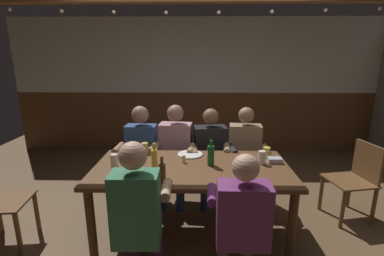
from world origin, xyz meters
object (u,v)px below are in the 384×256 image
Objects in this scene: person_0 at (140,150)px; table_candle at (184,159)px; pint_glass_4 at (145,148)px; person_1 at (175,149)px; dining_table at (192,175)px; pint_glass_0 at (138,151)px; person_4 at (138,211)px; bottle_0 at (154,158)px; chair_empty_near_right at (356,178)px; plate_0 at (190,154)px; person_2 at (211,151)px; condiment_caddy at (275,160)px; pint_glass_1 at (262,157)px; person_5 at (241,216)px; person_3 at (245,151)px; pint_glass_2 at (266,152)px; bottle_1 at (162,173)px; bottle_2 at (211,155)px; pint_glass_3 at (114,161)px.

person_0 is 0.84m from table_candle.
person_1 is at bearing 46.29° from pint_glass_4.
pint_glass_0 is (-0.59, 0.27, 0.16)m from dining_table.
bottle_0 is (0.03, 0.68, 0.17)m from person_4.
plate_0 is (-1.88, -0.01, 0.28)m from chair_empty_near_right.
person_2 is at bearing 23.32° from pint_glass_4.
person_2 is 8.49× the size of condiment_caddy.
pint_glass_1 is at bearing -18.06° from plate_0.
dining_table is at bearing 120.85° from person_5.
condiment_caddy is (0.86, 0.13, 0.12)m from dining_table.
person_3 is at bearing 62.52° from chair_empty_near_right.
dining_table is at bearing 52.96° from person_3.
person_1 is 1.44m from person_4.
person_1 is 1.55m from person_5.
bottle_0 is 1.21m from pint_glass_2.
condiment_caddy is 0.59× the size of bottle_1.
pint_glass_4 is at bearing 173.83° from plate_0.
dining_table is 0.28m from bottle_2.
person_3 is (1.31, -0.00, -0.01)m from person_0.
pint_glass_4 is (-0.54, 0.39, 0.15)m from dining_table.
plate_0 is 0.51m from bottle_0.
person_2 is 0.47m from plate_0.
dining_table is 0.97m from person_0.
person_1 is 9.16× the size of pint_glass_0.
table_candle is at bearing -105.37° from plate_0.
bottle_2 reaches higher than pint_glass_4.
person_5 is 1.12m from plate_0.
pint_glass_2 is at bearing -5.06° from pint_glass_4.
dining_table is at bearing -53.09° from table_candle.
person_2 is 0.42m from person_3.
person_1 is at bearing 151.50° from condiment_caddy.
plate_0 is 0.83m from pint_glass_3.
person_3 is at bearing 27.26° from pint_glass_3.
bottle_0 is at bearing -173.27° from pint_glass_1.
pint_glass_1 is 1.29m from pint_glass_4.
dining_table is 0.75m from person_1.
pint_glass_0 is (-0.22, 0.30, -0.03)m from bottle_0.
person_0 reaches higher than dining_table.
pint_glass_4 is (-1.40, 0.26, 0.03)m from condiment_caddy.
chair_empty_near_right reaches higher than table_candle.
chair_empty_near_right is 3.54× the size of bottle_0.
pint_glass_3 reaches higher than plate_0.
bottle_0 is at bearing -1.82° from pint_glass_3.
bottle_1 is at bearing 60.07° from person_2.
chair_empty_near_right is at bearing 8.03° from pint_glass_3.
person_5 is at bearing -30.48° from pint_glass_3.
pint_glass_0 and pint_glass_1 have the same top height.
table_candle is 0.67× the size of pint_glass_4.
person_2 reaches higher than pint_glass_1.
bottle_2 reaches higher than dining_table.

